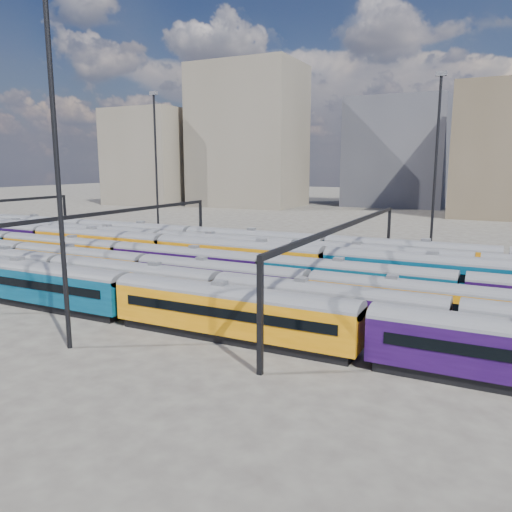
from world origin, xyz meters
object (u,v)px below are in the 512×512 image
at_px(rake_1, 132,278).
at_px(rake_2, 220,276).
at_px(rake_0, 366,325).
at_px(mast_2, 57,160).

relative_size(rake_1, rake_2, 1.04).
xyz_separation_m(rake_0, rake_1, (-24.69, 5.00, -0.16)).
xyz_separation_m(rake_1, mast_2, (3.99, -12.00, 11.40)).
xyz_separation_m(rake_1, rake_2, (7.24, 5.00, -0.09)).
xyz_separation_m(rake_0, mast_2, (-20.70, -7.00, 11.24)).
height_order(rake_0, mast_2, mast_2).
relative_size(rake_1, mast_2, 3.88).
relative_size(rake_0, rake_2, 1.32).
distance_m(rake_0, rake_2, 20.11).
relative_size(rake_0, rake_1, 1.27).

